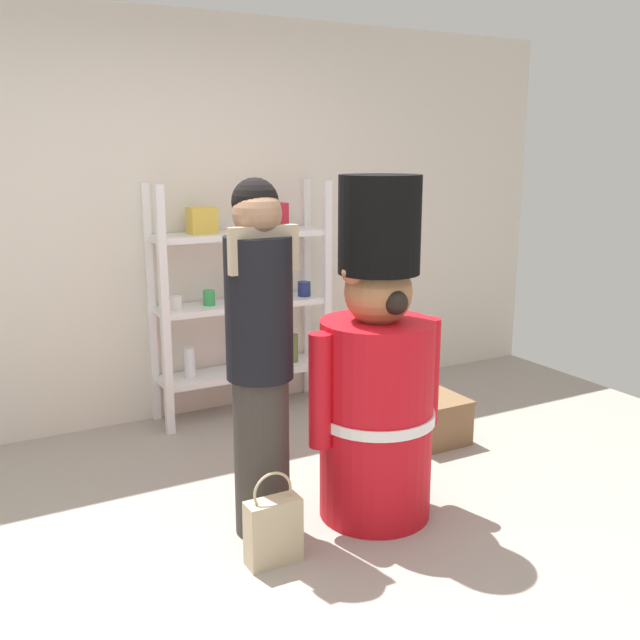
# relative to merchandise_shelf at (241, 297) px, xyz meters

# --- Properties ---
(ground_plane) EXTENTS (6.40, 6.40, 0.00)m
(ground_plane) POSITION_rel_merchandise_shelf_xyz_m (-0.59, -1.98, -0.80)
(ground_plane) COLOR #9E9389
(back_wall) EXTENTS (6.40, 0.12, 2.60)m
(back_wall) POSITION_rel_merchandise_shelf_xyz_m (-0.59, 0.22, 0.50)
(back_wall) COLOR silver
(back_wall) RESTS_ON ground_plane
(merchandise_shelf) EXTENTS (1.19, 0.35, 1.55)m
(merchandise_shelf) POSITION_rel_merchandise_shelf_xyz_m (0.00, 0.00, 0.00)
(merchandise_shelf) COLOR white
(merchandise_shelf) RESTS_ON ground_plane
(teddy_bear_guard) EXTENTS (0.72, 0.57, 1.65)m
(teddy_bear_guard) POSITION_rel_merchandise_shelf_xyz_m (-0.00, -1.65, -0.11)
(teddy_bear_guard) COLOR red
(teddy_bear_guard) RESTS_ON ground_plane
(person_shopper) EXTENTS (0.32, 0.30, 1.64)m
(person_shopper) POSITION_rel_merchandise_shelf_xyz_m (-0.56, -1.54, 0.07)
(person_shopper) COLOR #38332D
(person_shopper) RESTS_ON ground_plane
(shopping_bag) EXTENTS (0.24, 0.11, 0.42)m
(shopping_bag) POSITION_rel_merchandise_shelf_xyz_m (-0.63, -1.81, -0.64)
(shopping_bag) COLOR #C1AD89
(shopping_bag) RESTS_ON ground_plane
(display_crate) EXTENTS (0.38, 0.37, 0.28)m
(display_crate) POSITION_rel_merchandise_shelf_xyz_m (0.80, -1.05, -0.66)
(display_crate) COLOR brown
(display_crate) RESTS_ON ground_plane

